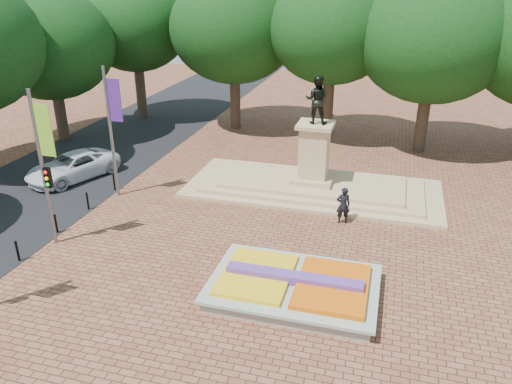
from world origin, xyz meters
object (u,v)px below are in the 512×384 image
flower_bed (294,286)px  monument (313,176)px  van (73,166)px  pedestrian (343,205)px

flower_bed → monument: size_ratio=0.45×
monument → van: size_ratio=2.56×
monument → pedestrian: 4.07m
monument → van: (-13.95, -2.08, -0.12)m
flower_bed → van: 16.95m
van → pedestrian: (16.03, -1.42, 0.17)m
flower_bed → pedestrian: bearing=80.9°
monument → pedestrian: size_ratio=7.48×
flower_bed → monument: bearing=95.9°
van → monument: bearing=30.5°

